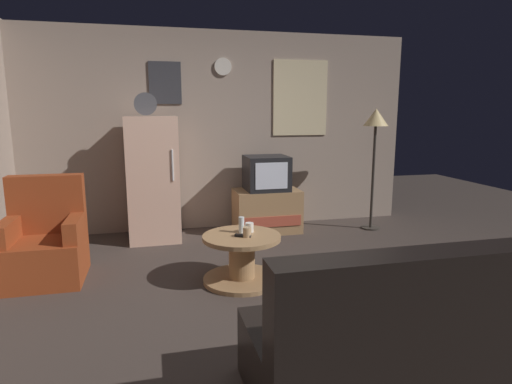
{
  "coord_description": "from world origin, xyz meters",
  "views": [
    {
      "loc": [
        -0.88,
        -3.27,
        1.56
      ],
      "look_at": [
        0.13,
        0.9,
        0.75
      ],
      "focal_mm": 30.17,
      "sensor_mm": 36.0,
      "label": 1
    }
  ],
  "objects_px": {
    "mug_ceramic_tan": "(247,232)",
    "fridge": "(153,179)",
    "standing_lamp": "(375,127)",
    "remote_control": "(243,236)",
    "crt_tv": "(266,173)",
    "armchair": "(46,244)",
    "tv_stand": "(267,211)",
    "couch": "(407,344)",
    "mug_ceramic_white": "(249,227)",
    "wine_glass": "(241,225)",
    "coffee_table": "(242,258)"
  },
  "relations": [
    {
      "from": "mug_ceramic_tan",
      "to": "fridge",
      "type": "bearing_deg",
      "value": 115.91
    },
    {
      "from": "armchair",
      "to": "fridge",
      "type": "bearing_deg",
      "value": 46.78
    },
    {
      "from": "standing_lamp",
      "to": "remote_control",
      "type": "bearing_deg",
      "value": -145.11
    },
    {
      "from": "fridge",
      "to": "remote_control",
      "type": "relative_size",
      "value": 11.8
    },
    {
      "from": "standing_lamp",
      "to": "couch",
      "type": "bearing_deg",
      "value": -115.35
    },
    {
      "from": "fridge",
      "to": "mug_ceramic_tan",
      "type": "bearing_deg",
      "value": -64.09
    },
    {
      "from": "crt_tv",
      "to": "mug_ceramic_white",
      "type": "relative_size",
      "value": 6.0
    },
    {
      "from": "tv_stand",
      "to": "standing_lamp",
      "type": "bearing_deg",
      "value": -8.43
    },
    {
      "from": "standing_lamp",
      "to": "fridge",
      "type": "bearing_deg",
      "value": 176.08
    },
    {
      "from": "coffee_table",
      "to": "mug_ceramic_white",
      "type": "bearing_deg",
      "value": 42.0
    },
    {
      "from": "fridge",
      "to": "armchair",
      "type": "bearing_deg",
      "value": -133.22
    },
    {
      "from": "coffee_table",
      "to": "mug_ceramic_white",
      "type": "relative_size",
      "value": 8.0
    },
    {
      "from": "crt_tv",
      "to": "remote_control",
      "type": "distance_m",
      "value": 1.8
    },
    {
      "from": "mug_ceramic_white",
      "to": "armchair",
      "type": "height_order",
      "value": "armchair"
    },
    {
      "from": "mug_ceramic_white",
      "to": "mug_ceramic_tan",
      "type": "bearing_deg",
      "value": -110.41
    },
    {
      "from": "remote_control",
      "to": "standing_lamp",
      "type": "bearing_deg",
      "value": 63.26
    },
    {
      "from": "tv_stand",
      "to": "coffee_table",
      "type": "xyz_separation_m",
      "value": [
        -0.66,
        -1.59,
        -0.05
      ]
    },
    {
      "from": "standing_lamp",
      "to": "wine_glass",
      "type": "distance_m",
      "value": 2.56
    },
    {
      "from": "crt_tv",
      "to": "couch",
      "type": "distance_m",
      "value": 3.43
    },
    {
      "from": "crt_tv",
      "to": "wine_glass",
      "type": "height_order",
      "value": "crt_tv"
    },
    {
      "from": "coffee_table",
      "to": "wine_glass",
      "type": "xyz_separation_m",
      "value": [
        0.02,
        0.08,
        0.3
      ]
    },
    {
      "from": "tv_stand",
      "to": "crt_tv",
      "type": "relative_size",
      "value": 1.56
    },
    {
      "from": "wine_glass",
      "to": "mug_ceramic_white",
      "type": "xyz_separation_m",
      "value": [
        0.08,
        -0.0,
        -0.03
      ]
    },
    {
      "from": "mug_ceramic_white",
      "to": "mug_ceramic_tan",
      "type": "relative_size",
      "value": 1.0
    },
    {
      "from": "crt_tv",
      "to": "coffee_table",
      "type": "distance_m",
      "value": 1.8
    },
    {
      "from": "standing_lamp",
      "to": "wine_glass",
      "type": "height_order",
      "value": "standing_lamp"
    },
    {
      "from": "crt_tv",
      "to": "mug_ceramic_tan",
      "type": "height_order",
      "value": "crt_tv"
    },
    {
      "from": "crt_tv",
      "to": "armchair",
      "type": "bearing_deg",
      "value": -155.94
    },
    {
      "from": "standing_lamp",
      "to": "armchair",
      "type": "relative_size",
      "value": 1.66
    },
    {
      "from": "fridge",
      "to": "couch",
      "type": "distance_m",
      "value": 3.66
    },
    {
      "from": "standing_lamp",
      "to": "mug_ceramic_tan",
      "type": "distance_m",
      "value": 2.64
    },
    {
      "from": "coffee_table",
      "to": "armchair",
      "type": "xyz_separation_m",
      "value": [
        -1.77,
        0.5,
        0.12
      ]
    },
    {
      "from": "wine_glass",
      "to": "remote_control",
      "type": "xyz_separation_m",
      "value": [
        -0.01,
        -0.14,
        -0.06
      ]
    },
    {
      "from": "mug_ceramic_tan",
      "to": "coffee_table",
      "type": "bearing_deg",
      "value": 116.76
    },
    {
      "from": "standing_lamp",
      "to": "mug_ceramic_tan",
      "type": "height_order",
      "value": "standing_lamp"
    },
    {
      "from": "tv_stand",
      "to": "remote_control",
      "type": "height_order",
      "value": "tv_stand"
    },
    {
      "from": "remote_control",
      "to": "crt_tv",
      "type": "bearing_deg",
      "value": 96.59
    },
    {
      "from": "fridge",
      "to": "mug_ceramic_tan",
      "type": "relative_size",
      "value": 19.67
    },
    {
      "from": "remote_control",
      "to": "armchair",
      "type": "distance_m",
      "value": 1.86
    },
    {
      "from": "tv_stand",
      "to": "coffee_table",
      "type": "relative_size",
      "value": 1.17
    },
    {
      "from": "fridge",
      "to": "mug_ceramic_tan",
      "type": "xyz_separation_m",
      "value": [
        0.8,
        -1.64,
        -0.26
      ]
    },
    {
      "from": "mug_ceramic_white",
      "to": "mug_ceramic_tan",
      "type": "height_order",
      "value": "same"
    },
    {
      "from": "mug_ceramic_white",
      "to": "remote_control",
      "type": "xyz_separation_m",
      "value": [
        -0.09,
        -0.14,
        -0.03
      ]
    },
    {
      "from": "tv_stand",
      "to": "couch",
      "type": "bearing_deg",
      "value": -92.0
    },
    {
      "from": "tv_stand",
      "to": "mug_ceramic_white",
      "type": "relative_size",
      "value": 9.33
    },
    {
      "from": "crt_tv",
      "to": "coffee_table",
      "type": "xyz_separation_m",
      "value": [
        -0.66,
        -1.59,
        -0.55
      ]
    },
    {
      "from": "standing_lamp",
      "to": "remote_control",
      "type": "distance_m",
      "value": 2.67
    },
    {
      "from": "tv_stand",
      "to": "standing_lamp",
      "type": "relative_size",
      "value": 0.53
    },
    {
      "from": "crt_tv",
      "to": "mug_ceramic_white",
      "type": "distance_m",
      "value": 1.63
    },
    {
      "from": "mug_ceramic_tan",
      "to": "armchair",
      "type": "distance_m",
      "value": 1.9
    }
  ]
}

